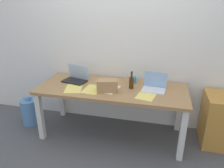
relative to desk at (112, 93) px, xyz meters
The scene contains 15 objects.
ground_plane 0.64m from the desk, ahead, with size 8.00×8.00×0.00m, color #515459.
back_wall 0.80m from the desk, 90.00° to the left, with size 5.20×0.08×2.60m, color white.
desk is the anchor object (origin of this frame).
laptop_left 0.58m from the desk, 168.52° to the left, with size 0.37×0.29×0.22m.
laptop_right 0.56m from the desk, ahead, with size 0.31×0.24×0.22m.
beer_bottle 0.31m from the desk, ahead, with size 0.06×0.06×0.23m.
computer_mouse 0.19m from the desk, 120.25° to the left, with size 0.06×0.10×0.03m, color #4C9E56.
cardboard_box 0.21m from the desk, 104.02° to the right, with size 0.26×0.14×0.15m, color tan.
coffee_mug 0.37m from the desk, 43.43° to the left, with size 0.08×0.08×0.10m, color #338CC6.
paper_sheet_front_left 0.51m from the desk, 162.87° to the right, with size 0.21×0.30×0.00m, color #F4E06B.
paper_sheet_front_right 0.49m from the desk, 16.40° to the right, with size 0.21×0.30×0.00m, color #F4E06B.
paper_sheet_center 0.11m from the desk, 113.81° to the right, with size 0.21×0.30×0.00m, color white.
paper_yellow_folder 0.28m from the desk, 152.94° to the right, with size 0.21×0.30×0.00m, color #F4E06B.
water_cooler_jug 1.36m from the desk, behind, with size 0.26×0.26×0.45m.
filing_cabinet 1.44m from the desk, ahead, with size 0.40×0.48×0.69m, color #C68938.
Camera 1 is at (0.60, -2.52, 1.84)m, focal length 34.20 mm.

